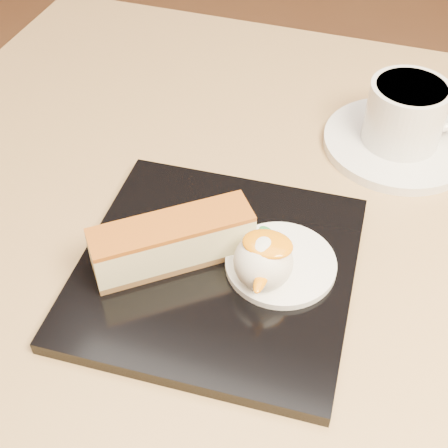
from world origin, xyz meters
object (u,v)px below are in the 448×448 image
(dessert_plate, at_px, (216,270))
(cheesecake, at_px, (173,242))
(saucer, at_px, (398,143))
(ice_cream_scoop, at_px, (263,262))
(table, at_px, (252,361))
(coffee_cup, at_px, (408,112))

(dessert_plate, distance_m, cheesecake, 0.04)
(saucer, bearing_deg, ice_cream_scoop, -109.87)
(table, height_order, saucer, saucer)
(ice_cream_scoop, xyz_separation_m, saucer, (0.08, 0.22, -0.03))
(dessert_plate, height_order, saucer, dessert_plate)
(ice_cream_scoop, xyz_separation_m, coffee_cup, (0.08, 0.22, 0.01))
(table, relative_size, coffee_cup, 8.01)
(dessert_plate, distance_m, ice_cream_scoop, 0.05)
(dessert_plate, distance_m, saucer, 0.25)
(table, xyz_separation_m, ice_cream_scoop, (0.01, -0.03, 0.19))
(table, distance_m, coffee_cup, 0.29)
(dessert_plate, xyz_separation_m, coffee_cup, (0.12, 0.22, 0.04))
(ice_cream_scoop, bearing_deg, coffee_cup, 69.77)
(ice_cream_scoop, bearing_deg, table, 110.30)
(ice_cream_scoop, distance_m, saucer, 0.24)
(table, height_order, dessert_plate, dessert_plate)
(cheesecake, xyz_separation_m, coffee_cup, (0.16, 0.22, 0.01))
(saucer, bearing_deg, table, -115.52)
(ice_cream_scoop, distance_m, coffee_cup, 0.24)
(coffee_cup, bearing_deg, ice_cream_scoop, -130.36)
(table, xyz_separation_m, saucer, (0.09, 0.19, 0.16))
(saucer, relative_size, coffee_cup, 1.50)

